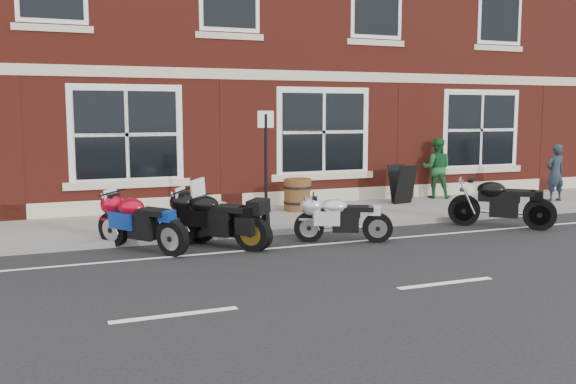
% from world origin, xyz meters
% --- Properties ---
extents(ground, '(80.00, 80.00, 0.00)m').
position_xyz_m(ground, '(0.00, 0.00, 0.00)').
color(ground, black).
rests_on(ground, ground).
extents(sidewalk, '(30.00, 3.00, 0.12)m').
position_xyz_m(sidewalk, '(0.00, 3.00, 0.06)').
color(sidewalk, slate).
rests_on(sidewalk, ground).
extents(kerb, '(30.00, 0.16, 0.12)m').
position_xyz_m(kerb, '(0.00, 1.42, 0.06)').
color(kerb, slate).
rests_on(kerb, ground).
extents(pub_building, '(24.00, 12.00, 12.00)m').
position_xyz_m(pub_building, '(0.00, 10.50, 6.00)').
color(pub_building, '#5F1D14').
rests_on(pub_building, ground).
extents(moto_touring_silver, '(1.24, 1.58, 1.25)m').
position_xyz_m(moto_touring_silver, '(-2.24, 0.72, 0.51)').
color(moto_touring_silver, black).
rests_on(moto_touring_silver, ground).
extents(moto_sport_red, '(1.34, 1.84, 0.97)m').
position_xyz_m(moto_sport_red, '(-3.79, 0.88, 0.56)').
color(moto_sport_red, black).
rests_on(moto_sport_red, ground).
extents(moto_sport_black, '(1.59, 1.66, 0.97)m').
position_xyz_m(moto_sport_black, '(-2.48, 0.69, 0.56)').
color(moto_sport_black, black).
rests_on(moto_sport_black, ground).
extents(moto_sport_silver, '(1.77, 0.89, 0.85)m').
position_xyz_m(moto_sport_silver, '(-0.09, 0.26, 0.49)').
color(moto_sport_silver, black).
rests_on(moto_sport_silver, ground).
extents(moto_naked_black, '(1.72, 1.64, 1.01)m').
position_xyz_m(moto_naked_black, '(3.78, 0.39, 0.58)').
color(moto_naked_black, black).
rests_on(moto_naked_black, ground).
extents(pedestrian_left, '(0.57, 0.38, 1.51)m').
position_xyz_m(pedestrian_left, '(7.41, 2.52, 0.88)').
color(pedestrian_left, '#1C2533').
rests_on(pedestrian_left, sidewalk).
extents(pedestrian_right, '(1.02, 0.97, 1.66)m').
position_xyz_m(pedestrian_right, '(4.81, 4.20, 0.95)').
color(pedestrian_right, '#185427').
rests_on(pedestrian_right, sidewalk).
extents(a_board_sign, '(0.68, 0.52, 1.01)m').
position_xyz_m(a_board_sign, '(3.36, 3.65, 0.62)').
color(a_board_sign, black).
rests_on(a_board_sign, sidewalk).
extents(barrel_planter, '(0.69, 0.69, 0.77)m').
position_xyz_m(barrel_planter, '(0.37, 3.53, 0.50)').
color(barrel_planter, '#4F2215').
rests_on(barrel_planter, sidewalk).
extents(parking_sign, '(0.34, 0.06, 2.39)m').
position_xyz_m(parking_sign, '(-1.16, 1.55, 1.50)').
color(parking_sign, black).
rests_on(parking_sign, sidewalk).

